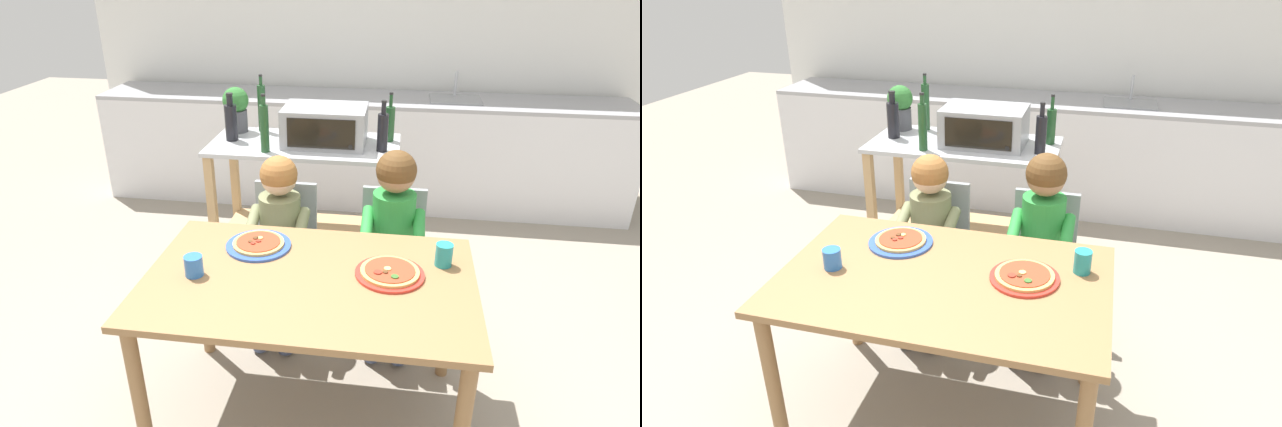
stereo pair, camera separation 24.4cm
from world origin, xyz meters
TOP-DOWN VIEW (x-y plane):
  - ground_plane at (0.00, 1.15)m, footprint 11.54×11.54m
  - back_wall_tiled at (0.00, 2.94)m, footprint 4.77×0.12m
  - kitchen_counter at (0.00, 2.53)m, footprint 4.30×0.60m
  - kitchen_island_cart at (-0.23, 1.23)m, footprint 1.14×0.56m
  - toaster_oven at (-0.11, 1.24)m, footprint 0.49×0.35m
  - bottle_tall_green_wine at (0.23, 1.15)m, footprint 0.06×0.06m
  - bottle_slim_sauce at (-0.43, 1.04)m, footprint 0.05×0.05m
  - bottle_clear_vinegar at (-0.68, 1.22)m, footprint 0.07×0.07m
  - bottle_brown_beer at (0.27, 1.35)m, footprint 0.06×0.06m
  - bottle_dark_olive_oil at (-0.54, 1.44)m, footprint 0.05×0.05m
  - potted_herb_plant at (-0.70, 1.40)m, footprint 0.16×0.16m
  - dining_table at (0.00, 0.00)m, footprint 1.36×0.87m
  - dining_chair_left at (-0.27, 0.73)m, footprint 0.36×0.36m
  - dining_chair_right at (0.33, 0.74)m, footprint 0.36×0.36m
  - child_in_olive_shirt at (-0.27, 0.61)m, footprint 0.32×0.42m
  - child_in_green_shirt at (0.33, 0.62)m, footprint 0.32×0.42m
  - pizza_plate_blue_rimmed at (-0.27, 0.23)m, footprint 0.29×0.29m
  - pizza_plate_red_rimmed at (0.33, 0.07)m, footprint 0.29×0.29m
  - drinking_cup_teal at (0.55, 0.18)m, footprint 0.07×0.07m
  - drinking_cup_blue at (-0.47, -0.05)m, footprint 0.08×0.08m

SIDE VIEW (x-z plane):
  - ground_plane at x=0.00m, z-range 0.00..0.00m
  - kitchen_counter at x=0.00m, z-range -0.10..1.00m
  - dining_chair_left at x=-0.27m, z-range 0.07..0.89m
  - dining_chair_right at x=0.33m, z-range 0.07..0.89m
  - kitchen_island_cart at x=-0.23m, z-range 0.15..1.07m
  - dining_table at x=0.00m, z-range 0.28..1.03m
  - child_in_olive_shirt at x=-0.27m, z-range 0.16..1.16m
  - child_in_green_shirt at x=0.33m, z-range 0.17..1.23m
  - pizza_plate_blue_rimmed at x=-0.27m, z-range 0.75..0.78m
  - pizza_plate_red_rimmed at x=0.33m, z-range 0.75..0.78m
  - drinking_cup_blue at x=-0.47m, z-range 0.75..0.84m
  - drinking_cup_teal at x=0.55m, z-range 0.75..0.85m
  - toaster_oven at x=-0.11m, z-range 0.92..1.14m
  - bottle_brown_beer at x=0.27m, z-range 0.88..1.18m
  - bottle_tall_green_wine at x=0.23m, z-range 0.89..1.18m
  - bottle_clear_vinegar at x=-0.68m, z-range 0.89..1.18m
  - bottle_slim_sauce at x=-0.43m, z-range 0.89..1.23m
  - potted_herb_plant at x=-0.70m, z-range 0.93..1.21m
  - bottle_dark_olive_oil at x=-0.54m, z-range 0.89..1.25m
  - back_wall_tiled at x=0.00m, z-range 0.00..2.70m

